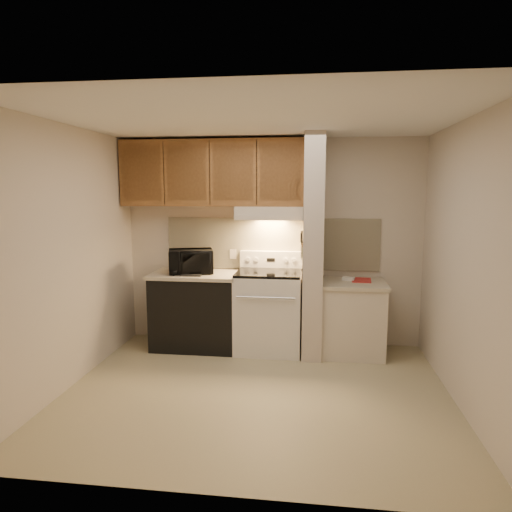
# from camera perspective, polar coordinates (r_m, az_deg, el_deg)

# --- Properties ---
(floor) EXTENTS (3.60, 3.60, 0.00)m
(floor) POSITION_cam_1_polar(r_m,az_deg,el_deg) (4.50, 0.04, -16.60)
(floor) COLOR tan
(floor) RESTS_ON ground
(ceiling) EXTENTS (3.60, 3.60, 0.00)m
(ceiling) POSITION_cam_1_polar(r_m,az_deg,el_deg) (4.12, 0.04, 16.77)
(ceiling) COLOR white
(ceiling) RESTS_ON wall_back
(wall_back) EXTENTS (3.60, 2.50, 0.02)m
(wall_back) POSITION_cam_1_polar(r_m,az_deg,el_deg) (5.61, 1.98, 1.71)
(wall_back) COLOR beige
(wall_back) RESTS_ON floor
(wall_left) EXTENTS (0.02, 3.00, 2.50)m
(wall_left) POSITION_cam_1_polar(r_m,az_deg,el_deg) (4.71, -22.26, -0.17)
(wall_left) COLOR beige
(wall_left) RESTS_ON floor
(wall_right) EXTENTS (0.02, 3.00, 2.50)m
(wall_right) POSITION_cam_1_polar(r_m,az_deg,el_deg) (4.29, 24.62, -1.07)
(wall_right) COLOR beige
(wall_right) RESTS_ON floor
(backsplash) EXTENTS (2.60, 0.02, 0.63)m
(backsplash) POSITION_cam_1_polar(r_m,az_deg,el_deg) (5.60, 1.97, 1.54)
(backsplash) COLOR #FCF1C8
(backsplash) RESTS_ON wall_back
(range_body) EXTENTS (0.76, 0.65, 0.92)m
(range_body) POSITION_cam_1_polar(r_m,az_deg,el_deg) (5.42, 1.59, -7.04)
(range_body) COLOR silver
(range_body) RESTS_ON floor
(oven_window) EXTENTS (0.50, 0.01, 0.30)m
(oven_window) POSITION_cam_1_polar(r_m,az_deg,el_deg) (5.10, 1.24, -7.54)
(oven_window) COLOR black
(oven_window) RESTS_ON range_body
(oven_handle) EXTENTS (0.65, 0.02, 0.02)m
(oven_handle) POSITION_cam_1_polar(r_m,az_deg,el_deg) (5.01, 1.20, -5.24)
(oven_handle) COLOR silver
(oven_handle) RESTS_ON range_body
(cooktop) EXTENTS (0.74, 0.64, 0.03)m
(cooktop) POSITION_cam_1_polar(r_m,az_deg,el_deg) (5.31, 1.62, -2.09)
(cooktop) COLOR black
(cooktop) RESTS_ON range_body
(range_backguard) EXTENTS (0.76, 0.08, 0.20)m
(range_backguard) POSITION_cam_1_polar(r_m,az_deg,el_deg) (5.57, 1.91, -0.41)
(range_backguard) COLOR silver
(range_backguard) RESTS_ON range_body
(range_display) EXTENTS (0.10, 0.01, 0.04)m
(range_display) POSITION_cam_1_polar(r_m,az_deg,el_deg) (5.53, 1.87, -0.47)
(range_display) COLOR black
(range_display) RESTS_ON range_backguard
(range_knob_left_outer) EXTENTS (0.05, 0.02, 0.05)m
(range_knob_left_outer) POSITION_cam_1_polar(r_m,az_deg,el_deg) (5.56, -1.00, -0.42)
(range_knob_left_outer) COLOR silver
(range_knob_left_outer) RESTS_ON range_backguard
(range_knob_left_inner) EXTENTS (0.05, 0.02, 0.05)m
(range_knob_left_inner) POSITION_cam_1_polar(r_m,az_deg,el_deg) (5.55, 0.02, -0.44)
(range_knob_left_inner) COLOR silver
(range_knob_left_inner) RESTS_ON range_backguard
(range_knob_right_inner) EXTENTS (0.05, 0.02, 0.05)m
(range_knob_right_inner) POSITION_cam_1_polar(r_m,az_deg,el_deg) (5.52, 3.73, -0.51)
(range_knob_right_inner) COLOR silver
(range_knob_right_inner) RESTS_ON range_backguard
(range_knob_right_outer) EXTENTS (0.05, 0.02, 0.05)m
(range_knob_right_outer) POSITION_cam_1_polar(r_m,az_deg,el_deg) (5.51, 4.77, -0.53)
(range_knob_right_outer) COLOR silver
(range_knob_right_outer) RESTS_ON range_backguard
(dishwasher_front) EXTENTS (1.00, 0.63, 0.87)m
(dishwasher_front) POSITION_cam_1_polar(r_m,az_deg,el_deg) (5.59, -7.48, -6.90)
(dishwasher_front) COLOR black
(dishwasher_front) RESTS_ON floor
(left_countertop) EXTENTS (1.04, 0.67, 0.04)m
(left_countertop) POSITION_cam_1_polar(r_m,az_deg,el_deg) (5.49, -7.57, -2.31)
(left_countertop) COLOR #C0B49B
(left_countertop) RESTS_ON dishwasher_front
(spoon_rest) EXTENTS (0.24, 0.08, 0.02)m
(spoon_rest) POSITION_cam_1_polar(r_m,az_deg,el_deg) (5.29, -8.16, -2.40)
(spoon_rest) COLOR black
(spoon_rest) RESTS_ON left_countertop
(teal_jar) EXTENTS (0.08, 0.08, 0.09)m
(teal_jar) POSITION_cam_1_polar(r_m,az_deg,el_deg) (5.37, -7.34, -1.84)
(teal_jar) COLOR #2C685A
(teal_jar) RESTS_ON left_countertop
(outlet) EXTENTS (0.08, 0.01, 0.12)m
(outlet) POSITION_cam_1_polar(r_m,az_deg,el_deg) (5.67, -2.89, 0.24)
(outlet) COLOR beige
(outlet) RESTS_ON backsplash
(microwave) EXTENTS (0.59, 0.48, 0.28)m
(microwave) POSITION_cam_1_polar(r_m,az_deg,el_deg) (5.45, -8.16, -0.67)
(microwave) COLOR black
(microwave) RESTS_ON left_countertop
(partition_pillar) EXTENTS (0.22, 0.70, 2.50)m
(partition_pillar) POSITION_cam_1_polar(r_m,az_deg,el_deg) (5.24, 7.19, 1.18)
(partition_pillar) COLOR beige
(partition_pillar) RESTS_ON floor
(pillar_trim) EXTENTS (0.01, 0.70, 0.04)m
(pillar_trim) POSITION_cam_1_polar(r_m,az_deg,el_deg) (5.23, 5.93, 1.74)
(pillar_trim) COLOR brown
(pillar_trim) RESTS_ON partition_pillar
(knife_strip) EXTENTS (0.02, 0.42, 0.04)m
(knife_strip) POSITION_cam_1_polar(r_m,az_deg,el_deg) (5.18, 5.85, 1.90)
(knife_strip) COLOR black
(knife_strip) RESTS_ON partition_pillar
(knife_blade_a) EXTENTS (0.01, 0.03, 0.16)m
(knife_blade_a) POSITION_cam_1_polar(r_m,az_deg,el_deg) (5.03, 5.65, 0.58)
(knife_blade_a) COLOR silver
(knife_blade_a) RESTS_ON knife_strip
(knife_handle_a) EXTENTS (0.02, 0.02, 0.10)m
(knife_handle_a) POSITION_cam_1_polar(r_m,az_deg,el_deg) (5.02, 5.67, 2.28)
(knife_handle_a) COLOR black
(knife_handle_a) RESTS_ON knife_strip
(knife_blade_b) EXTENTS (0.01, 0.04, 0.18)m
(knife_blade_b) POSITION_cam_1_polar(r_m,az_deg,el_deg) (5.11, 5.67, 0.58)
(knife_blade_b) COLOR silver
(knife_blade_b) RESTS_ON knife_strip
(knife_handle_b) EXTENTS (0.02, 0.02, 0.10)m
(knife_handle_b) POSITION_cam_1_polar(r_m,az_deg,el_deg) (5.09, 5.70, 2.35)
(knife_handle_b) COLOR black
(knife_handle_b) RESTS_ON knife_strip
(knife_blade_c) EXTENTS (0.01, 0.04, 0.20)m
(knife_blade_c) POSITION_cam_1_polar(r_m,az_deg,el_deg) (5.19, 5.70, 0.58)
(knife_blade_c) COLOR silver
(knife_blade_c) RESTS_ON knife_strip
(knife_handle_c) EXTENTS (0.02, 0.02, 0.10)m
(knife_handle_c) POSITION_cam_1_polar(r_m,az_deg,el_deg) (5.16, 5.72, 2.44)
(knife_handle_c) COLOR black
(knife_handle_c) RESTS_ON knife_strip
(knife_blade_d) EXTENTS (0.01, 0.04, 0.16)m
(knife_blade_d) POSITION_cam_1_polar(r_m,az_deg,el_deg) (5.28, 5.73, 0.94)
(knife_blade_d) COLOR silver
(knife_blade_d) RESTS_ON knife_strip
(knife_handle_d) EXTENTS (0.02, 0.02, 0.10)m
(knife_handle_d) POSITION_cam_1_polar(r_m,az_deg,el_deg) (5.26, 5.75, 2.55)
(knife_handle_d) COLOR black
(knife_handle_d) RESTS_ON knife_strip
(knife_blade_e) EXTENTS (0.01, 0.04, 0.18)m
(knife_blade_e) POSITION_cam_1_polar(r_m,az_deg,el_deg) (5.35, 5.75, 0.92)
(knife_blade_e) COLOR silver
(knife_blade_e) RESTS_ON knife_strip
(knife_handle_e) EXTENTS (0.02, 0.02, 0.10)m
(knife_handle_e) POSITION_cam_1_polar(r_m,az_deg,el_deg) (5.33, 5.77, 2.62)
(knife_handle_e) COLOR black
(knife_handle_e) RESTS_ON knife_strip
(oven_mitt) EXTENTS (0.03, 0.09, 0.23)m
(oven_mitt) POSITION_cam_1_polar(r_m,az_deg,el_deg) (5.41, 5.79, 0.98)
(oven_mitt) COLOR gray
(oven_mitt) RESTS_ON partition_pillar
(right_cab_base) EXTENTS (0.70, 0.60, 0.81)m
(right_cab_base) POSITION_cam_1_polar(r_m,az_deg,el_deg) (5.42, 11.94, -7.81)
(right_cab_base) COLOR beige
(right_cab_base) RESTS_ON floor
(right_countertop) EXTENTS (0.74, 0.64, 0.04)m
(right_countertop) POSITION_cam_1_polar(r_m,az_deg,el_deg) (5.32, 12.07, -3.41)
(right_countertop) COLOR #C0B49B
(right_countertop) RESTS_ON right_cab_base
(red_folder) EXTENTS (0.24, 0.31, 0.01)m
(red_folder) POSITION_cam_1_polar(r_m,az_deg,el_deg) (5.42, 13.05, -2.95)
(red_folder) COLOR #B52A27
(red_folder) RESTS_ON right_countertop
(white_box) EXTENTS (0.16, 0.12, 0.04)m
(white_box) POSITION_cam_1_polar(r_m,az_deg,el_deg) (5.40, 11.47, -2.80)
(white_box) COLOR white
(white_box) RESTS_ON right_countertop
(range_hood) EXTENTS (0.78, 0.44, 0.15)m
(range_hood) POSITION_cam_1_polar(r_m,az_deg,el_deg) (5.36, 1.78, 5.43)
(range_hood) COLOR beige
(range_hood) RESTS_ON upper_cabinets
(hood_lip) EXTENTS (0.78, 0.04, 0.06)m
(hood_lip) POSITION_cam_1_polar(r_m,az_deg,el_deg) (5.15, 1.55, 4.81)
(hood_lip) COLOR beige
(hood_lip) RESTS_ON range_hood
(upper_cabinets) EXTENTS (2.18, 0.33, 0.77)m
(upper_cabinets) POSITION_cam_1_polar(r_m,az_deg,el_deg) (5.51, -5.43, 10.26)
(upper_cabinets) COLOR brown
(upper_cabinets) RESTS_ON wall_back
(cab_door_a) EXTENTS (0.46, 0.01, 0.63)m
(cab_door_a) POSITION_cam_1_polar(r_m,az_deg,el_deg) (5.59, -14.13, 10.02)
(cab_door_a) COLOR brown
(cab_door_a) RESTS_ON upper_cabinets
(cab_gap_a) EXTENTS (0.01, 0.01, 0.73)m
(cab_gap_a) POSITION_cam_1_polar(r_m,az_deg,el_deg) (5.50, -11.44, 10.14)
(cab_gap_a) COLOR black
(cab_gap_a) RESTS_ON upper_cabinets
(cab_door_b) EXTENTS (0.46, 0.01, 0.63)m
(cab_door_b) POSITION_cam_1_polar(r_m,az_deg,el_deg) (5.42, -8.67, 10.23)
(cab_door_b) COLOR brown
(cab_door_b) RESTS_ON upper_cabinets
(cab_gap_b) EXTENTS (0.01, 0.01, 0.73)m
(cab_gap_b) POSITION_cam_1_polar(r_m,az_deg,el_deg) (5.35, -5.82, 10.31)
(cab_gap_b) COLOR black
(cab_gap_b) RESTS_ON upper_cabinets
(cab_door_c) EXTENTS (0.46, 0.01, 0.63)m
(cab_door_c) POSITION_cam_1_polar(r_m,az_deg,el_deg) (5.30, -2.90, 10.36)
(cab_door_c) COLOR brown
(cab_door_c) RESTS_ON upper_cabinets
(cab_gap_c) EXTENTS (0.01, 0.01, 0.73)m
(cab_gap_c) POSITION_cam_1_polar(r_m,az_deg,el_deg) (5.26, 0.08, 10.39)
(cab_gap_c) COLOR black
(cab_gap_c) RESTS_ON upper_cabinets
(cab_door_d) EXTENTS (0.46, 0.01, 0.63)m
(cab_door_d) POSITION_cam_1_polar(r_m,az_deg,el_deg) (5.23, 3.09, 10.39)
(cab_door_d) COLOR brown
(cab_door_d) RESTS_ON upper_cabinets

